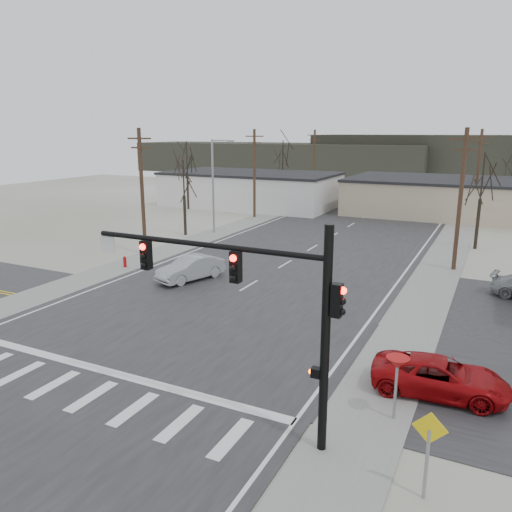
{
  "coord_description": "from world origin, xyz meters",
  "views": [
    {
      "loc": [
        14.02,
        -19.43,
        9.72
      ],
      "look_at": [
        1.45,
        6.1,
        2.6
      ],
      "focal_mm": 35.0,
      "sensor_mm": 36.0,
      "label": 1
    }
  ],
  "objects": [
    {
      "name": "upole_right_a",
      "position": [
        11.5,
        18.0,
        5.22
      ],
      "size": [
        2.2,
        0.3,
        10.0
      ],
      "color": "#4A3322",
      "rests_on": "ground"
    },
    {
      "name": "upole_left_d",
      "position": [
        -11.5,
        52.0,
        5.22
      ],
      "size": [
        2.2,
        0.3,
        10.0
      ],
      "color": "#4A3322",
      "rests_on": "ground"
    },
    {
      "name": "sidewalk_right",
      "position": [
        10.6,
        20.0,
        0.03
      ],
      "size": [
        3.0,
        90.0,
        0.06
      ],
      "primitive_type": "cube",
      "color": "gray",
      "rests_on": "ground"
    },
    {
      "name": "upole_left_c",
      "position": [
        -11.5,
        32.0,
        5.22
      ],
      "size": [
        2.2,
        0.3,
        10.0
      ],
      "color": "#4A3322",
      "rests_on": "ground"
    },
    {
      "name": "building_right_far",
      "position": [
        10.0,
        44.0,
        2.15
      ],
      "size": [
        26.3,
        14.3,
        4.3
      ],
      "color": "#BFAB92",
      "rests_on": "ground"
    },
    {
      "name": "hill_left",
      "position": [
        -35.0,
        92.0,
        3.5
      ],
      "size": [
        70.0,
        18.0,
        7.0
      ],
      "primitive_type": "cube",
      "color": "#333026",
      "rests_on": "ground"
    },
    {
      "name": "tree_left_mid",
      "position": [
        -22.0,
        34.0,
        6.28
      ],
      "size": [
        3.96,
        3.96,
        8.82
      ],
      "color": "black",
      "rests_on": "ground"
    },
    {
      "name": "cross_road",
      "position": [
        0.0,
        0.0,
        0.02
      ],
      "size": [
        90.0,
        10.0,
        0.04
      ],
      "primitive_type": "cube",
      "color": "#242426",
      "rests_on": "ground"
    },
    {
      "name": "ground",
      "position": [
        0.0,
        0.0,
        0.0
      ],
      "size": [
        140.0,
        140.0,
        0.0
      ],
      "primitive_type": "plane",
      "color": "silver",
      "rests_on": "ground"
    },
    {
      "name": "yield_sign",
      "position": [
        11.5,
        -3.5,
        2.07
      ],
      "size": [
        0.8,
        0.8,
        2.35
      ],
      "color": "gray",
      "rests_on": "ground"
    },
    {
      "name": "building_left_far",
      "position": [
        -16.0,
        40.0,
        2.26
      ],
      "size": [
        22.3,
        12.3,
        4.5
      ],
      "color": "silver",
      "rests_on": "ground"
    },
    {
      "name": "car_parked_red",
      "position": [
        12.68,
        -1.0,
        0.73
      ],
      "size": [
        5.17,
        2.66,
        1.39
      ],
      "primitive_type": "imported",
      "rotation": [
        0.0,
        0.0,
        1.64
      ],
      "color": "#9B080B",
      "rests_on": "parking_lot"
    },
    {
      "name": "tree_right_mid",
      "position": [
        12.5,
        26.0,
        5.93
      ],
      "size": [
        3.74,
        3.74,
        8.33
      ],
      "color": "black",
      "rests_on": "ground"
    },
    {
      "name": "main_road",
      "position": [
        0.0,
        15.0,
        0.02
      ],
      "size": [
        18.0,
        110.0,
        0.05
      ],
      "primitive_type": "cube",
      "color": "#242426",
      "rests_on": "ground"
    },
    {
      "name": "car_far_a",
      "position": [
        -1.09,
        49.05,
        0.8
      ],
      "size": [
        3.57,
        5.56,
        1.5
      ],
      "primitive_type": "imported",
      "rotation": [
        0.0,
        0.0,
        2.83
      ],
      "color": "black",
      "rests_on": "main_road"
    },
    {
      "name": "upole_left_b",
      "position": [
        -11.5,
        12.0,
        5.22
      ],
      "size": [
        2.2,
        0.3,
        10.0
      ],
      "color": "#4A3322",
      "rests_on": "ground"
    },
    {
      "name": "tree_left_far",
      "position": [
        -14.0,
        46.0,
        6.28
      ],
      "size": [
        3.96,
        3.96,
        8.82
      ],
      "color": "black",
      "rests_on": "ground"
    },
    {
      "name": "fire_hydrant",
      "position": [
        -10.2,
        8.0,
        0.45
      ],
      "size": [
        0.24,
        0.24,
        0.87
      ],
      "color": "#A50C0C",
      "rests_on": "ground"
    },
    {
      "name": "hill_center",
      "position": [
        15.0,
        96.0,
        4.5
      ],
      "size": [
        80.0,
        18.0,
        9.0
      ],
      "primitive_type": "cube",
      "color": "#333026",
      "rests_on": "ground"
    },
    {
      "name": "car_far_b",
      "position": [
        -7.5,
        46.07,
        0.68
      ],
      "size": [
        2.73,
        3.99,
        1.26
      ],
      "primitive_type": "imported",
      "rotation": [
        0.0,
        0.0,
        0.37
      ],
      "color": "black",
      "rests_on": "main_road"
    },
    {
      "name": "sedan_crossing",
      "position": [
        -4.1,
        7.46,
        0.84
      ],
      "size": [
        3.18,
        5.11,
        1.59
      ],
      "primitive_type": "imported",
      "rotation": [
        0.0,
        0.0,
        -0.34
      ],
      "color": "#989CA1",
      "rests_on": "main_road"
    },
    {
      "name": "streetlight_main",
      "position": [
        -10.8,
        22.0,
        5.09
      ],
      "size": [
        2.4,
        0.25,
        9.0
      ],
      "color": "gray",
      "rests_on": "ground"
    },
    {
      "name": "upole_right_b",
      "position": [
        11.5,
        40.0,
        5.22
      ],
      "size": [
        2.2,
        0.3,
        10.0
      ],
      "color": "#4A3322",
      "rests_on": "ground"
    },
    {
      "name": "tree_left_near",
      "position": [
        -13.0,
        20.0,
        5.23
      ],
      "size": [
        3.3,
        3.3,
        7.35
      ],
      "color": "black",
      "rests_on": "ground"
    },
    {
      "name": "traffic_signal_mast",
      "position": [
        7.89,
        -6.2,
        4.67
      ],
      "size": [
        8.95,
        0.43,
        7.2
      ],
      "color": "black",
      "rests_on": "ground"
    },
    {
      "name": "sidewalk_left",
      "position": [
        -10.6,
        20.0,
        0.03
      ],
      "size": [
        3.0,
        90.0,
        0.06
      ],
      "primitive_type": "cube",
      "color": "gray",
      "rests_on": "ground"
    },
    {
      "name": "diamond_sign",
      "position": [
        13.0,
        -7.0,
        1.6
      ],
      "size": [
        0.92,
        0.1,
        2.61
      ],
      "color": "gray",
      "rests_on": "ground"
    }
  ]
}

